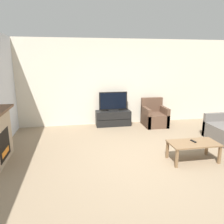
# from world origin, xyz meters

# --- Properties ---
(ground_plane) EXTENTS (24.00, 24.00, 0.00)m
(ground_plane) POSITION_xyz_m (0.00, 0.00, 0.00)
(ground_plane) COLOR #89755B
(wall_back) EXTENTS (12.00, 0.06, 2.70)m
(wall_back) POSITION_xyz_m (0.00, 3.00, 1.35)
(wall_back) COLOR beige
(wall_back) RESTS_ON ground
(tv_stand) EXTENTS (1.10, 0.42, 0.48)m
(tv_stand) POSITION_xyz_m (-0.16, 2.72, 0.24)
(tv_stand) COLOR black
(tv_stand) RESTS_ON ground
(tv) EXTENTS (0.89, 0.18, 0.60)m
(tv) POSITION_xyz_m (-0.16, 2.72, 0.76)
(tv) COLOR black
(tv) RESTS_ON tv_stand
(armchair) EXTENTS (0.70, 0.76, 0.86)m
(armchair) POSITION_xyz_m (1.13, 2.50, 0.28)
(armchair) COLOR brown
(armchair) RESTS_ON ground
(coffee_table) EXTENTS (1.01, 0.52, 0.40)m
(coffee_table) POSITION_xyz_m (1.01, -0.05, 0.35)
(coffee_table) COLOR brown
(coffee_table) RESTS_ON ground
(remote) EXTENTS (0.07, 0.15, 0.02)m
(remote) POSITION_xyz_m (1.03, -0.01, 0.41)
(remote) COLOR black
(remote) RESTS_ON coffee_table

